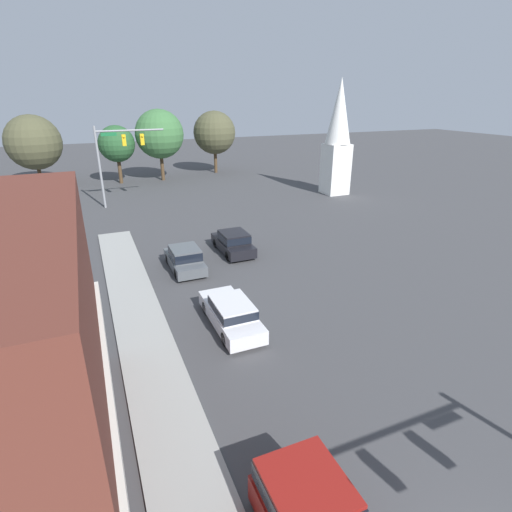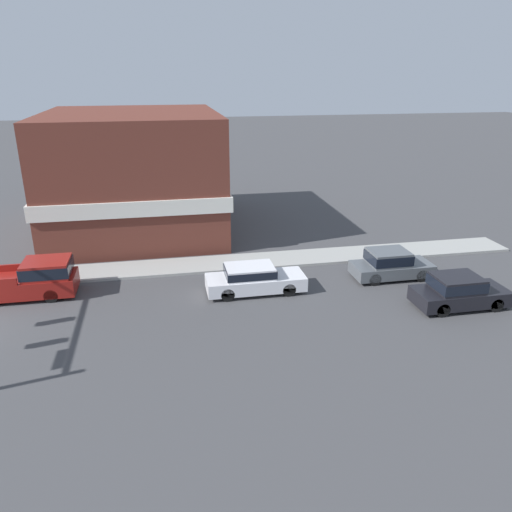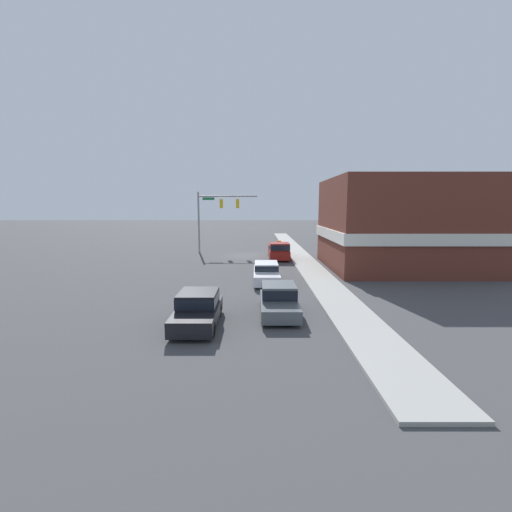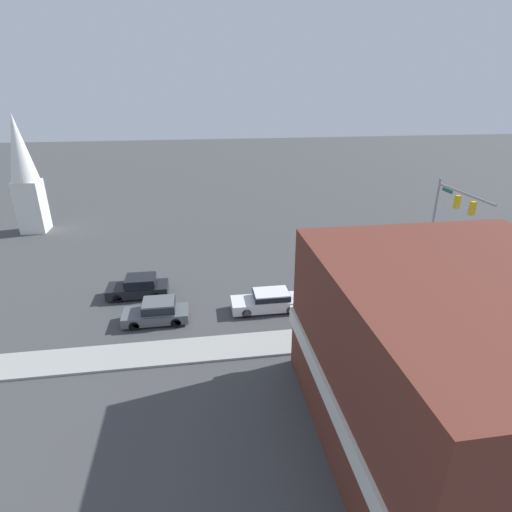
{
  "view_description": "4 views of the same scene",
  "coord_description": "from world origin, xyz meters",
  "px_view_note": "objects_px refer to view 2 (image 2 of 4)",
  "views": [
    {
      "loc": [
        -7.07,
        -2.18,
        10.36
      ],
      "look_at": [
        1.04,
        16.86,
        1.97
      ],
      "focal_mm": 28.0,
      "sensor_mm": 36.0,
      "label": 1
    },
    {
      "loc": [
        20.67,
        9.24,
        10.45
      ],
      "look_at": [
        0.88,
        13.13,
        2.89
      ],
      "focal_mm": 35.0,
      "sensor_mm": 36.0,
      "label": 2
    },
    {
      "loc": [
        -0.95,
        37.81,
        5.44
      ],
      "look_at": [
        -0.93,
        13.43,
        1.91
      ],
      "focal_mm": 24.0,
      "sensor_mm": 36.0,
      "label": 3
    },
    {
      "loc": [
        -25.4,
        17.92,
        14.24
      ],
      "look_at": [
        0.76,
        14.0,
        3.08
      ],
      "focal_mm": 28.0,
      "sensor_mm": 36.0,
      "label": 4
    }
  ],
  "objects_px": {
    "car_oncoming": "(459,291)",
    "pickup_truck_parked": "(26,280)",
    "car_second_ahead": "(390,264)",
    "car_lead": "(253,278)"
  },
  "relations": [
    {
      "from": "car_lead",
      "to": "car_oncoming",
      "type": "height_order",
      "value": "car_oncoming"
    },
    {
      "from": "car_second_ahead",
      "to": "car_oncoming",
      "type": "bearing_deg",
      "value": 22.69
    },
    {
      "from": "car_second_ahead",
      "to": "pickup_truck_parked",
      "type": "relative_size",
      "value": 0.74
    },
    {
      "from": "car_lead",
      "to": "pickup_truck_parked",
      "type": "xyz_separation_m",
      "value": [
        -1.62,
        -10.93,
        0.16
      ]
    },
    {
      "from": "car_oncoming",
      "to": "pickup_truck_parked",
      "type": "distance_m",
      "value": 20.63
    },
    {
      "from": "car_second_ahead",
      "to": "car_oncoming",
      "type": "distance_m",
      "value": 4.16
    },
    {
      "from": "car_second_ahead",
      "to": "car_oncoming",
      "type": "xyz_separation_m",
      "value": [
        3.84,
        1.6,
        0.0
      ]
    },
    {
      "from": "car_oncoming",
      "to": "pickup_truck_parked",
      "type": "relative_size",
      "value": 0.76
    },
    {
      "from": "car_second_ahead",
      "to": "car_oncoming",
      "type": "height_order",
      "value": "car_oncoming"
    },
    {
      "from": "car_second_ahead",
      "to": "car_lead",
      "type": "bearing_deg",
      "value": -86.78
    }
  ]
}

